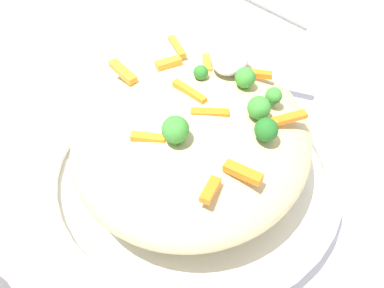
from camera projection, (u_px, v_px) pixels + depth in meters
name	position (u px, v px, depth m)	size (l,w,h in m)	color
ground_plane	(192.00, 190.00, 0.63)	(2.40, 2.40, 0.00)	silver
serving_bowl	(192.00, 177.00, 0.61)	(0.34, 0.34, 0.04)	white
pasta_mound	(192.00, 141.00, 0.56)	(0.28, 0.26, 0.10)	#DBC689
carrot_piece_0	(260.00, 74.00, 0.57)	(0.03, 0.01, 0.01)	orange
carrot_piece_1	(207.00, 63.00, 0.58)	(0.03, 0.01, 0.01)	orange
carrot_piece_2	(177.00, 46.00, 0.60)	(0.04, 0.01, 0.01)	orange
carrot_piece_3	(168.00, 63.00, 0.58)	(0.03, 0.01, 0.01)	orange
carrot_piece_4	(148.00, 138.00, 0.50)	(0.03, 0.01, 0.01)	orange
carrot_piece_5	(123.00, 71.00, 0.57)	(0.04, 0.01, 0.01)	orange
carrot_piece_6	(190.00, 92.00, 0.54)	(0.04, 0.01, 0.01)	orange
carrot_piece_7	(288.00, 118.00, 0.53)	(0.04, 0.01, 0.01)	orange
carrot_piece_8	(211.00, 110.00, 0.53)	(0.04, 0.01, 0.01)	orange
carrot_piece_9	(210.00, 190.00, 0.46)	(0.03, 0.01, 0.01)	orange
carrot_piece_10	(243.00, 173.00, 0.48)	(0.04, 0.01, 0.01)	orange
broccoli_floret_0	(180.00, 131.00, 0.49)	(0.03, 0.03, 0.03)	#377928
broccoli_floret_1	(266.00, 130.00, 0.50)	(0.02, 0.02, 0.03)	#205B1C
broccoli_floret_2	(201.00, 73.00, 0.56)	(0.02, 0.02, 0.02)	#296820
broccoli_floret_3	(274.00, 96.00, 0.54)	(0.02, 0.02, 0.02)	#377928
broccoli_floret_4	(259.00, 108.00, 0.52)	(0.02, 0.02, 0.03)	#377928
broccoli_floret_5	(245.00, 78.00, 0.55)	(0.02, 0.02, 0.02)	#377928
serving_spoon	(236.00, 34.00, 0.58)	(0.12, 0.16, 0.08)	#B7B7BC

